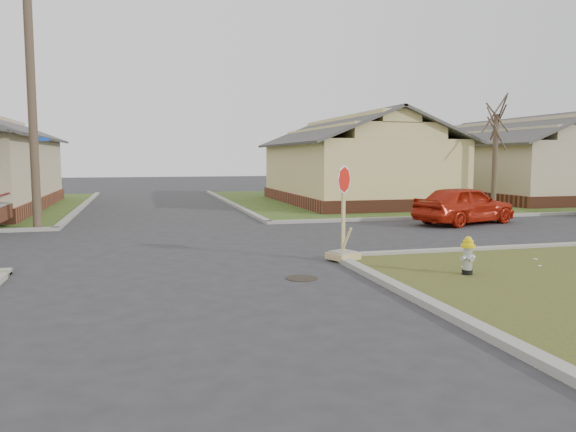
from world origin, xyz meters
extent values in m
plane|color=#29292C|center=(0.00, 0.00, 0.00)|extent=(120.00, 120.00, 0.00)
cube|color=#304A1A|center=(22.00, 18.00, 0.03)|extent=(37.00, 19.00, 0.05)
cylinder|color=black|center=(2.20, -0.50, 0.01)|extent=(0.64, 0.64, 0.01)
cube|color=brown|center=(10.00, 16.50, 0.30)|extent=(7.20, 11.20, 0.60)
cube|color=#D9C77F|center=(10.00, 16.50, 1.90)|extent=(7.00, 11.00, 2.60)
cube|color=brown|center=(20.00, 16.50, 0.30)|extent=(7.20, 11.20, 0.60)
cube|color=tan|center=(20.00, 16.50, 1.90)|extent=(7.00, 11.00, 2.60)
cylinder|color=#453728|center=(-4.20, 8.90, 4.50)|extent=(0.28, 0.28, 9.00)
cylinder|color=#453728|center=(14.00, 10.20, 2.15)|extent=(0.22, 0.22, 4.20)
cylinder|color=black|center=(5.49, -1.20, 0.10)|extent=(0.21, 0.21, 0.10)
cylinder|color=silver|center=(5.49, -1.20, 0.37)|extent=(0.18, 0.18, 0.45)
sphere|color=silver|center=(5.49, -1.20, 0.59)|extent=(0.18, 0.18, 0.18)
cylinder|color=yellow|center=(5.49, -1.20, 0.63)|extent=(0.29, 0.29, 0.06)
cylinder|color=yellow|center=(5.49, -1.20, 0.70)|extent=(0.21, 0.21, 0.10)
sphere|color=yellow|center=(5.49, -1.20, 0.76)|extent=(0.15, 0.15, 0.15)
cube|color=tan|center=(3.66, 1.07, 0.12)|extent=(0.60, 0.60, 0.15)
cube|color=gray|center=(3.66, 1.07, 0.22)|extent=(0.49, 0.49, 0.04)
cube|color=tan|center=(3.66, 1.07, 1.17)|extent=(0.09, 0.04, 2.05)
cylinder|color=red|center=(3.66, 1.03, 1.90)|extent=(0.55, 0.24, 0.58)
cylinder|color=white|center=(3.66, 1.04, 1.90)|extent=(0.62, 0.27, 0.66)
imported|color=#B01F0C|center=(10.47, 6.86, 0.70)|extent=(4.40, 2.82, 1.39)
camera|label=1|loc=(-0.87, -11.08, 2.41)|focal=35.00mm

